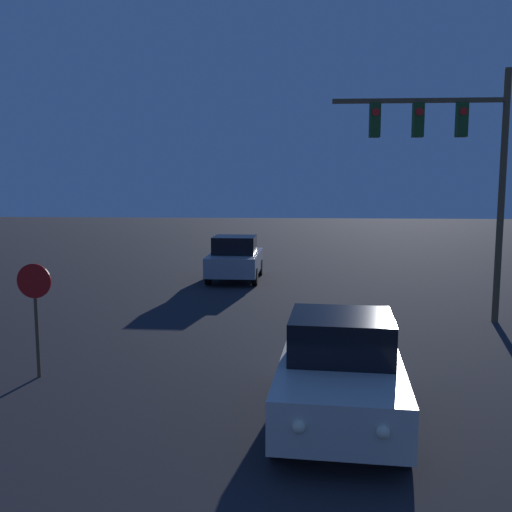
# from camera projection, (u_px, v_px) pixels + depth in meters

# --- Properties ---
(car_near) EXTENTS (2.20, 4.02, 1.75)m
(car_near) POSITION_uv_depth(u_px,v_px,m) (341.00, 373.00, 9.07)
(car_near) COLOR beige
(car_near) RESTS_ON ground_plane
(car_far) EXTENTS (2.03, 3.95, 1.75)m
(car_far) POSITION_uv_depth(u_px,v_px,m) (235.00, 259.00, 22.47)
(car_far) COLOR #99999E
(car_far) RESTS_ON ground_plane
(traffic_signal_mast) EXTENTS (4.67, 0.30, 6.82)m
(traffic_signal_mast) POSITION_uv_depth(u_px,v_px,m) (455.00, 152.00, 15.29)
(traffic_signal_mast) COLOR brown
(traffic_signal_mast) RESTS_ON ground_plane
(stop_sign) EXTENTS (0.68, 0.07, 2.28)m
(stop_sign) POSITION_uv_depth(u_px,v_px,m) (35.00, 299.00, 11.13)
(stop_sign) COLOR brown
(stop_sign) RESTS_ON ground_plane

